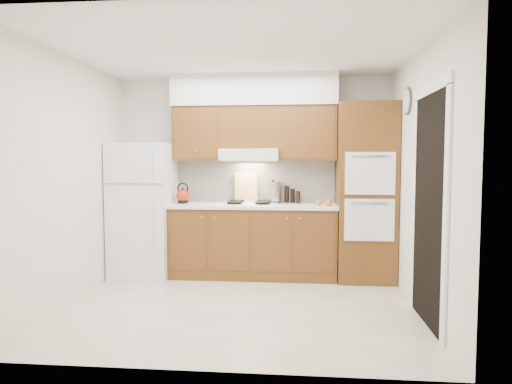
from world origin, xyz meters
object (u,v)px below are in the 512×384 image
fridge (144,210)px  stock_pot (273,191)px  oven_cabinet (365,193)px  kettle (183,196)px

fridge → stock_pot: 1.71m
fridge → stock_pot: (1.67, 0.26, 0.23)m
oven_cabinet → stock_pot: bearing=169.2°
oven_cabinet → kettle: 2.34m
oven_cabinet → stock_pot: 1.20m
kettle → stock_pot: (1.16, 0.19, 0.05)m
fridge → kettle: fridge is taller
oven_cabinet → stock_pot: oven_cabinet is taller
fridge → stock_pot: size_ratio=7.06×
fridge → stock_pot: fridge is taller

